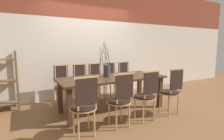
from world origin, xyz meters
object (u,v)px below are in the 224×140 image
at_px(dining_table, 112,81).
at_px(book_stack, 92,80).
at_px(chair_far_center, 97,80).
at_px(chair_near_center, 146,94).
at_px(vase_centerpiece, 107,70).

bearing_deg(dining_table, book_stack, -165.11).
bearing_deg(book_stack, chair_far_center, 61.23).
xyz_separation_m(dining_table, chair_near_center, (0.28, -0.81, -0.12)).
distance_m(chair_near_center, book_stack, 1.08).
bearing_deg(chair_far_center, vase_centerpiece, 82.99).
bearing_deg(chair_near_center, vase_centerpiece, 113.51).
bearing_deg(vase_centerpiece, chair_near_center, -66.49).
xyz_separation_m(dining_table, book_stack, (-0.53, -0.14, 0.10)).
distance_m(chair_far_center, book_stack, 1.11).
xyz_separation_m(chair_far_center, book_stack, (-0.52, -0.95, 0.23)).
xyz_separation_m(vase_centerpiece, book_stack, (-0.43, -0.20, -0.14)).
xyz_separation_m(dining_table, vase_centerpiece, (-0.10, 0.06, 0.24)).
bearing_deg(chair_near_center, book_stack, 140.39).
xyz_separation_m(chair_far_center, vase_centerpiece, (-0.09, -0.75, 0.36)).
distance_m(dining_table, vase_centerpiece, 0.27).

